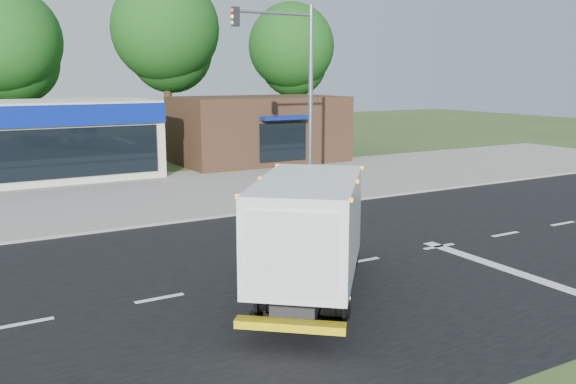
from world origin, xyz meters
The scene contains 10 objects.
ground centered at (0.00, 0.00, 0.00)m, with size 120.00×120.00×0.00m, color #385123.
road_asphalt centered at (0.00, 0.00, 0.00)m, with size 60.00×14.00×0.02m, color black.
sidewalk centered at (0.00, 8.20, 0.06)m, with size 60.00×2.40×0.12m, color gray.
parking_apron centered at (0.00, 14.00, 0.01)m, with size 60.00×9.00×0.02m, color gray.
lane_markings centered at (1.35, -1.35, 0.02)m, with size 55.20×7.00×0.01m.
ems_box_truck centered at (-2.63, -1.48, 1.72)m, with size 5.88×6.50×2.98m.
emergency_worker centered at (-4.19, -2.13, 0.84)m, with size 0.67×0.68×1.70m.
brown_storefront centered at (7.00, 19.98, 2.00)m, with size 10.00×6.70×4.00m.
traffic_signal_pole centered at (2.35, 7.60, 4.92)m, with size 3.51×0.25×8.00m.
background_trees centered at (-0.85, 28.16, 7.38)m, with size 36.77×7.39×12.10m.
Camera 1 is at (-10.25, -13.53, 5.26)m, focal length 38.00 mm.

